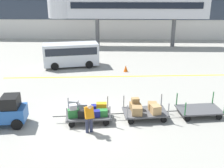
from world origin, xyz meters
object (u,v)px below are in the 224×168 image
at_px(baggage_handler, 89,117).
at_px(baggage_cart_lead, 87,112).
at_px(shuttle_van, 71,53).
at_px(baggage_cart_middle, 144,110).
at_px(safety_cone_near, 126,68).
at_px(baggage_tug, 5,112).
at_px(baggage_cart_tail, 199,110).

bearing_deg(baggage_handler, baggage_cart_lead, 101.58).
xyz_separation_m(baggage_handler, shuttle_van, (-2.99, 11.63, 0.37)).
xyz_separation_m(baggage_cart_middle, safety_cone_near, (-0.85, 8.57, -0.24)).
relative_size(baggage_tug, baggage_handler, 1.43).
height_order(baggage_tug, baggage_cart_lead, baggage_tug).
bearing_deg(safety_cone_near, baggage_cart_tail, -64.65).
relative_size(baggage_cart_tail, safety_cone_near, 5.58).
distance_m(baggage_cart_middle, shuttle_van, 11.57).
height_order(baggage_cart_lead, baggage_handler, baggage_handler).
xyz_separation_m(baggage_cart_tail, safety_cone_near, (-3.86, 8.14, -0.07)).
bearing_deg(baggage_cart_middle, baggage_cart_lead, -172.21).
height_order(baggage_cart_tail, safety_cone_near, baggage_cart_tail).
relative_size(baggage_tug, baggage_cart_tail, 0.73).
xyz_separation_m(baggage_cart_middle, baggage_cart_tail, (3.01, 0.43, -0.16)).
bearing_deg(baggage_cart_tail, shuttle_van, 132.33).
bearing_deg(baggage_cart_middle, shuttle_van, 119.75).
bearing_deg(baggage_tug, baggage_cart_tail, 8.01).
bearing_deg(shuttle_van, baggage_tug, -96.83).
relative_size(baggage_cart_middle, shuttle_van, 0.60).
xyz_separation_m(baggage_cart_lead, baggage_cart_middle, (2.98, 0.41, -0.03)).
distance_m(baggage_tug, safety_cone_near, 11.40).
height_order(baggage_tug, shuttle_van, shuttle_van).
xyz_separation_m(baggage_cart_tail, shuttle_van, (-8.74, 9.59, 0.89)).
bearing_deg(baggage_cart_tail, baggage_cart_lead, -172.06).
distance_m(baggage_tug, baggage_cart_middle, 7.12).
height_order(baggage_handler, shuttle_van, shuttle_van).
height_order(baggage_tug, baggage_cart_middle, baggage_tug).
xyz_separation_m(baggage_tug, shuttle_van, (1.32, 11.01, 0.48)).
xyz_separation_m(baggage_cart_middle, shuttle_van, (-5.73, 10.02, 0.72)).
xyz_separation_m(baggage_cart_middle, baggage_handler, (-2.73, -1.61, 0.36)).
bearing_deg(baggage_cart_tail, safety_cone_near, 115.35).
xyz_separation_m(baggage_tug, baggage_cart_tail, (10.06, 1.41, -0.41)).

